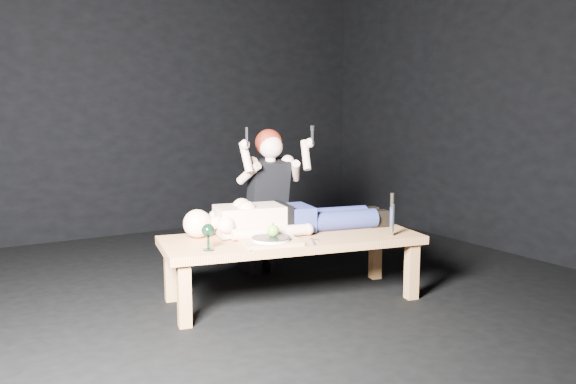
# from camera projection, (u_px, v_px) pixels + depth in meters

# --- Properties ---
(ground) EXTENTS (5.00, 5.00, 0.00)m
(ground) POSITION_uv_depth(u_px,v_px,m) (265.00, 293.00, 4.29)
(ground) COLOR black
(ground) RESTS_ON ground
(back_wall) EXTENTS (5.00, 0.00, 5.00)m
(back_wall) POSITION_uv_depth(u_px,v_px,m) (149.00, 90.00, 6.19)
(back_wall) COLOR black
(back_wall) RESTS_ON ground
(table) EXTENTS (1.86, 0.98, 0.45)m
(table) POSITION_uv_depth(u_px,v_px,m) (292.00, 268.00, 4.11)
(table) COLOR tan
(table) RESTS_ON ground
(lying_man) EXTENTS (1.71, 0.80, 0.25)m
(lying_man) POSITION_uv_depth(u_px,v_px,m) (290.00, 214.00, 4.23)
(lying_man) COLOR beige
(lying_man) RESTS_ON table
(kneeling_woman) EXTENTS (0.72, 0.79, 1.19)m
(kneeling_woman) POSITION_uv_depth(u_px,v_px,m) (265.00, 200.00, 4.69)
(kneeling_woman) COLOR black
(kneeling_woman) RESTS_ON ground
(serving_tray) EXTENTS (0.42, 0.34, 0.02)m
(serving_tray) POSITION_uv_depth(u_px,v_px,m) (271.00, 242.00, 3.85)
(serving_tray) COLOR tan
(serving_tray) RESTS_ON table
(plate) EXTENTS (0.29, 0.29, 0.02)m
(plate) POSITION_uv_depth(u_px,v_px,m) (271.00, 239.00, 3.85)
(plate) COLOR white
(plate) RESTS_ON serving_tray
(apple) EXTENTS (0.08, 0.08, 0.08)m
(apple) POSITION_uv_depth(u_px,v_px,m) (273.00, 231.00, 3.86)
(apple) COLOR #548D1D
(apple) RESTS_ON plate
(goblet) EXTENTS (0.09, 0.09, 0.17)m
(goblet) POSITION_uv_depth(u_px,v_px,m) (208.00, 237.00, 3.66)
(goblet) COLOR black
(goblet) RESTS_ON table
(fork_flat) EXTENTS (0.10, 0.18, 0.01)m
(fork_flat) POSITION_uv_depth(u_px,v_px,m) (250.00, 247.00, 3.74)
(fork_flat) COLOR #B2B2B7
(fork_flat) RESTS_ON table
(knife_flat) EXTENTS (0.10, 0.18, 0.01)m
(knife_flat) POSITION_uv_depth(u_px,v_px,m) (313.00, 242.00, 3.89)
(knife_flat) COLOR #B2B2B7
(knife_flat) RESTS_ON table
(spoon_flat) EXTENTS (0.09, 0.18, 0.01)m
(spoon_flat) POSITION_uv_depth(u_px,v_px,m) (308.00, 239.00, 3.98)
(spoon_flat) COLOR #B2B2B7
(spoon_flat) RESTS_ON table
(carving_knife) EXTENTS (0.05, 0.05, 0.30)m
(carving_knife) POSITION_uv_depth(u_px,v_px,m) (392.00, 214.00, 4.08)
(carving_knife) COLOR #B2B2B7
(carving_knife) RESTS_ON table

